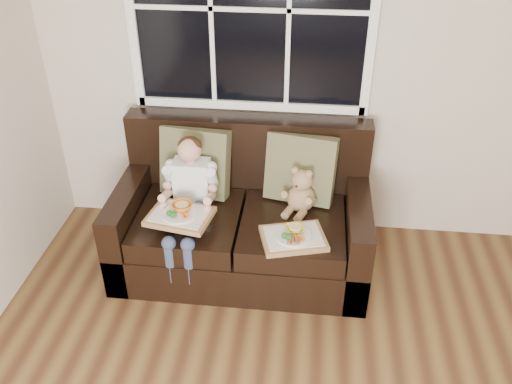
# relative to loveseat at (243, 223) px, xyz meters

# --- Properties ---
(room_walls) EXTENTS (4.52, 5.02, 2.71)m
(room_walls) POSITION_rel_loveseat_xyz_m (0.78, -2.02, 1.28)
(room_walls) COLOR beige
(room_walls) RESTS_ON ground
(window_back) EXTENTS (1.62, 0.04, 1.37)m
(window_back) POSITION_rel_loveseat_xyz_m (0.00, 0.46, 1.34)
(window_back) COLOR black
(window_back) RESTS_ON room_walls
(loveseat) EXTENTS (1.70, 0.92, 0.96)m
(loveseat) POSITION_rel_loveseat_xyz_m (0.00, 0.00, 0.00)
(loveseat) COLOR black
(loveseat) RESTS_ON ground
(pillow_left) EXTENTS (0.50, 0.29, 0.49)m
(pillow_left) POSITION_rel_loveseat_xyz_m (-0.35, 0.15, 0.38)
(pillow_left) COLOR brown
(pillow_left) RESTS_ON loveseat
(pillow_right) EXTENTS (0.50, 0.30, 0.48)m
(pillow_right) POSITION_rel_loveseat_xyz_m (0.38, 0.15, 0.37)
(pillow_right) COLOR brown
(pillow_right) RESTS_ON loveseat
(child) EXTENTS (0.35, 0.58, 0.79)m
(child) POSITION_rel_loveseat_xyz_m (-0.34, -0.12, 0.32)
(child) COLOR white
(child) RESTS_ON loveseat
(teddy_bear) EXTENTS (0.23, 0.28, 0.33)m
(teddy_bear) POSITION_rel_loveseat_xyz_m (0.39, -0.00, 0.27)
(teddy_bear) COLOR #A37B56
(teddy_bear) RESTS_ON loveseat
(tray_left) EXTENTS (0.43, 0.36, 0.09)m
(tray_left) POSITION_rel_loveseat_xyz_m (-0.35, -0.32, 0.27)
(tray_left) COLOR #A07748
(tray_left) RESTS_ON child
(tray_right) EXTENTS (0.46, 0.39, 0.09)m
(tray_right) POSITION_rel_loveseat_xyz_m (0.36, -0.34, 0.17)
(tray_right) COLOR #A07748
(tray_right) RESTS_ON loveseat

